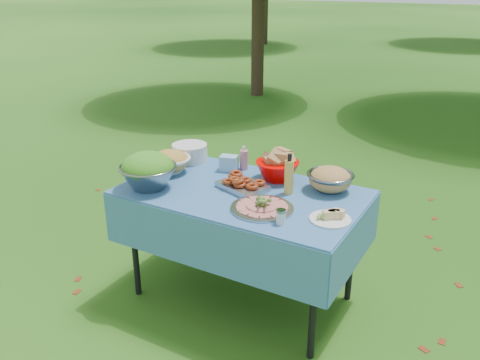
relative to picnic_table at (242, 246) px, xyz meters
name	(u,v)px	position (x,y,z in m)	size (l,w,h in m)	color
ground	(242,296)	(0.00, 0.00, -0.38)	(80.00, 80.00, 0.00)	#0D3409
picnic_table	(242,246)	(0.00, 0.00, 0.00)	(1.46, 0.86, 0.76)	#70B5D7
salad_bowl	(148,171)	(-0.53, -0.24, 0.50)	(0.35, 0.35, 0.23)	gray
pasta_bowl_white	(170,161)	(-0.58, 0.05, 0.46)	(0.27, 0.27, 0.15)	white
plate_stack	(190,152)	(-0.60, 0.30, 0.44)	(0.25, 0.25, 0.12)	white
wipes_box	(229,163)	(-0.25, 0.26, 0.43)	(0.11, 0.08, 0.10)	#8FBCDB
sanitizer_bottle	(244,158)	(-0.18, 0.34, 0.46)	(0.06, 0.06, 0.16)	#D17A86
bread_bowl	(277,166)	(0.10, 0.28, 0.47)	(0.28, 0.28, 0.19)	#F20200
pasta_bowl_steel	(330,179)	(0.46, 0.28, 0.46)	(0.28, 0.28, 0.15)	gray
fried_tray	(243,184)	(-0.01, 0.03, 0.41)	(0.29, 0.21, 0.07)	#A1A1A6
charcuterie_platter	(262,203)	(0.22, -0.17, 0.42)	(0.36, 0.36, 0.08)	#A1A3A9
oil_bottle	(289,174)	(0.26, 0.11, 0.51)	(0.06, 0.06, 0.25)	gold
cheese_plate	(330,215)	(0.61, -0.11, 0.41)	(0.23, 0.23, 0.06)	white
shaker	(281,217)	(0.39, -0.28, 0.42)	(0.05, 0.05, 0.08)	silver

